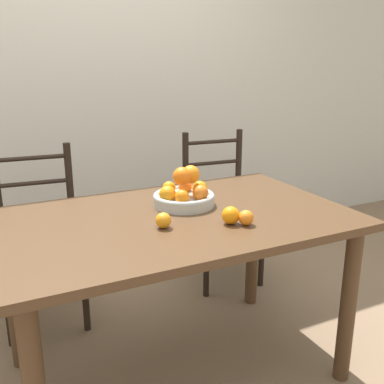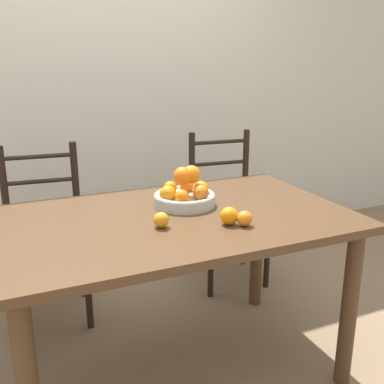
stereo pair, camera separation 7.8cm
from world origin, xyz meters
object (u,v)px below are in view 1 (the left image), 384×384
fruit_bowl (184,193)px  orange_loose_2 (231,215)px  chair_left (40,240)px  orange_loose_0 (163,220)px  chair_right (221,210)px  orange_loose_1 (246,218)px

fruit_bowl → orange_loose_2: 0.30m
orange_loose_2 → chair_left: size_ratio=0.07×
orange_loose_0 → orange_loose_2: orange_loose_2 is taller
fruit_bowl → orange_loose_2: bearing=-77.5°
orange_loose_2 → chair_left: 1.18m
fruit_bowl → chair_right: bearing=48.9°
fruit_bowl → chair_left: bearing=130.8°
chair_left → chair_right: (1.12, -0.00, 0.00)m
orange_loose_1 → chair_left: 1.23m
orange_loose_0 → orange_loose_2: 0.27m
orange_loose_1 → chair_right: (0.45, 0.98, -0.34)m
orange_loose_1 → orange_loose_2: orange_loose_2 is taller
orange_loose_0 → orange_loose_1: 0.33m
orange_loose_0 → orange_loose_1: (0.31, -0.12, -0.00)m
orange_loose_0 → chair_left: bearing=113.0°
chair_left → orange_loose_2: bearing=-51.4°
orange_loose_2 → chair_right: bearing=62.1°
orange_loose_1 → chair_right: chair_right is taller
orange_loose_1 → orange_loose_2: size_ratio=0.85×
orange_loose_0 → chair_left: 1.00m
chair_right → orange_loose_1: bearing=-109.3°
orange_loose_0 → orange_loose_1: bearing=-20.7°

